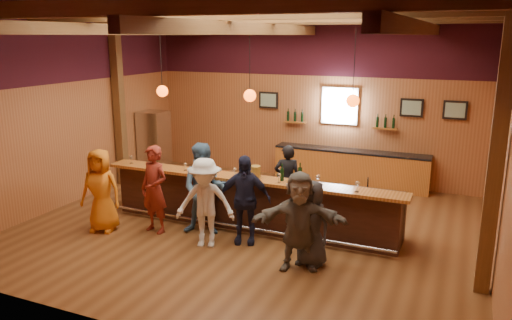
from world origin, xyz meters
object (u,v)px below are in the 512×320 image
(customer_redvest, at_px, (154,189))
(customer_navy, at_px, (244,199))
(bottle_a, at_px, (282,174))
(back_bar_cabinet, at_px, (350,168))
(bar_counter, at_px, (254,201))
(customer_brown, at_px, (299,221))
(customer_orange, at_px, (101,190))
(customer_denim, at_px, (204,189))
(ice_bucket, at_px, (255,172))
(stainless_fridge, at_px, (154,143))
(bartender, at_px, (287,180))
(customer_dark, at_px, (311,223))
(customer_white, at_px, (205,203))

(customer_redvest, bearing_deg, customer_navy, 17.14)
(customer_redvest, distance_m, bottle_a, 2.54)
(back_bar_cabinet, bearing_deg, bar_counter, -108.34)
(back_bar_cabinet, distance_m, customer_brown, 5.14)
(customer_orange, relative_size, customer_denim, 0.92)
(back_bar_cabinet, distance_m, customer_navy, 4.60)
(ice_bucket, bearing_deg, stainless_fridge, 147.53)
(ice_bucket, height_order, bottle_a, bottle_a)
(customer_navy, relative_size, customer_brown, 1.01)
(customer_redvest, height_order, bartender, customer_redvest)
(back_bar_cabinet, height_order, bartender, bartender)
(customer_orange, xyz_separation_m, ice_bucket, (2.81, 1.22, 0.39))
(customer_navy, xyz_separation_m, ice_bucket, (-0.05, 0.64, 0.37))
(stainless_fridge, bearing_deg, customer_navy, -37.86)
(bartender, bearing_deg, ice_bucket, 59.26)
(customer_redvest, height_order, customer_denim, customer_denim)
(customer_navy, relative_size, customer_dark, 1.14)
(customer_orange, relative_size, customer_navy, 0.99)
(customer_navy, distance_m, customer_dark, 1.50)
(stainless_fridge, bearing_deg, customer_dark, -33.27)
(stainless_fridge, bearing_deg, customer_brown, -35.47)
(customer_denim, distance_m, bartender, 1.99)
(customer_white, height_order, bartender, customer_white)
(bartender, xyz_separation_m, ice_bucket, (-0.28, -1.10, 0.44))
(customer_dark, relative_size, ice_bucket, 6.51)
(bar_counter, distance_m, ice_bucket, 0.77)
(customer_navy, xyz_separation_m, customer_brown, (1.30, -0.64, -0.01))
(bartender, bearing_deg, customer_redvest, 26.55)
(customer_redvest, bearing_deg, stainless_fridge, 135.36)
(customer_navy, xyz_separation_m, bottle_a, (0.52, 0.63, 0.39))
(back_bar_cabinet, distance_m, ice_bucket, 4.04)
(stainless_fridge, bearing_deg, bartender, -19.54)
(bar_counter, distance_m, customer_denim, 1.14)
(back_bar_cabinet, relative_size, bottle_a, 11.98)
(back_bar_cabinet, distance_m, customer_orange, 6.37)
(customer_denim, xyz_separation_m, customer_brown, (2.20, -0.75, -0.07))
(bar_counter, height_order, customer_dark, customer_dark)
(customer_white, xyz_separation_m, customer_brown, (1.88, -0.21, 0.00))
(bartender, distance_m, ice_bucket, 1.22)
(stainless_fridge, height_order, customer_orange, stainless_fridge)
(customer_redvest, distance_m, customer_navy, 1.86)
(bar_counter, height_order, bartender, bartender)
(customer_denim, relative_size, customer_white, 1.09)
(customer_redvest, relative_size, customer_brown, 1.04)
(bar_counter, bearing_deg, bartender, 63.09)
(customer_brown, height_order, ice_bucket, customer_brown)
(back_bar_cabinet, relative_size, customer_denim, 2.19)
(ice_bucket, bearing_deg, customer_dark, -35.48)
(back_bar_cabinet, height_order, customer_dark, customer_dark)
(bartender, bearing_deg, bottle_a, 87.93)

